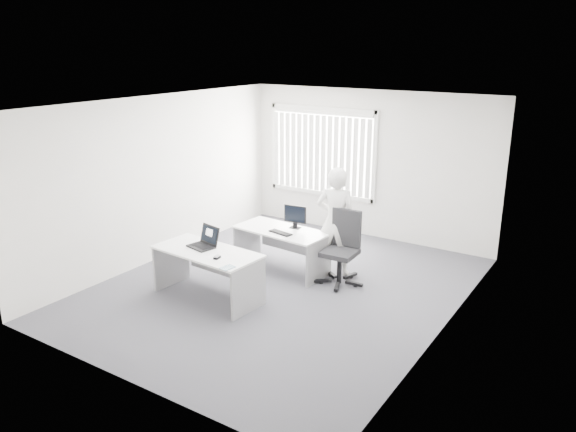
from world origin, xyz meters
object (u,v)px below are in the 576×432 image
Objects in this scene: desk_near at (207,264)px; person at (336,221)px; desk_far at (281,241)px; monitor at (295,217)px; laptop at (201,238)px; office_chair at (341,260)px.

person reaches higher than desk_near.
desk_near reaches higher than desk_far.
desk_far is at bearing 10.00° from person.
desk_far is (0.32, 1.47, -0.03)m from desk_near.
desk_far is 4.12× the size of monitor.
person is at bearing 62.49° from desk_near.
laptop is at bearing -118.04° from monitor.
desk_far is 4.11× the size of laptop.
desk_far is 1.07m from office_chair.
desk_far is 1.54m from laptop.
desk_far is 0.90× the size of person.
office_chair reaches higher than monitor.
monitor reaches higher than desk_near.
desk_near is 1.46× the size of office_chair.
person reaches higher than monitor.
office_chair is at bearing 56.92° from laptop.
office_chair is 0.65× the size of person.
monitor is (0.62, 1.61, 0.01)m from laptop.
desk_far is 0.46m from monitor.
person is 0.69m from monitor.
laptop is at bearing -103.87° from desk_far.
monitor is at bearing 171.87° from office_chair.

